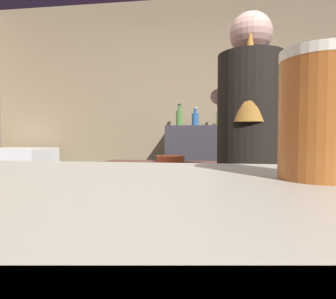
{
  "coord_description": "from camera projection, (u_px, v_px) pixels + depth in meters",
  "views": [
    {
      "loc": [
        0.11,
        -1.24,
        1.12
      ],
      "look_at": [
        0.04,
        -0.75,
        1.09
      ],
      "focal_mm": 30.64,
      "sensor_mm": 36.0,
      "label": 1
    }
  ],
  "objects": [
    {
      "name": "bottle_olive_oil",
      "position": [
        179.0,
        118.0,
        3.21
      ],
      "size": [
        0.07,
        0.07,
        0.25
      ],
      "color": "#4A7F36",
      "rests_on": "back_shelf"
    },
    {
      "name": "prep_counter",
      "position": [
        242.0,
        230.0,
        2.0
      ],
      "size": [
        2.1,
        0.6,
        0.91
      ],
      "primitive_type": "cube",
      "color": "brown",
      "rests_on": "ground"
    },
    {
      "name": "mixing_bowl",
      "position": [
        171.0,
        159.0,
        2.12
      ],
      "size": [
        0.21,
        0.21,
        0.06
      ],
      "primitive_type": "cylinder",
      "color": "#C3532A",
      "rests_on": "prep_counter"
    },
    {
      "name": "mini_fridge",
      "position": [
        21.0,
        190.0,
        3.28
      ],
      "size": [
        0.66,
        0.58,
        0.96
      ],
      "color": "white",
      "rests_on": "ground"
    },
    {
      "name": "chefs_knife",
      "position": [
        284.0,
        166.0,
        1.89
      ],
      "size": [
        0.24,
        0.08,
        0.01
      ],
      "primitive_type": "cube",
      "rotation": [
        0.0,
        0.0,
        -0.22
      ],
      "color": "silver",
      "rests_on": "prep_counter"
    },
    {
      "name": "bottle_vinegar",
      "position": [
        231.0,
        116.0,
        3.08
      ],
      "size": [
        0.07,
        0.07,
        0.26
      ],
      "color": "red",
      "rests_on": "back_shelf"
    },
    {
      "name": "knife_block",
      "position": [
        296.0,
        150.0,
        1.98
      ],
      "size": [
        0.1,
        0.08,
        0.27
      ],
      "color": "brown",
      "rests_on": "prep_counter"
    },
    {
      "name": "wall_back",
      "position": [
        199.0,
        115.0,
        3.4
      ],
      "size": [
        5.2,
        0.1,
        2.7
      ],
      "primitive_type": "cube",
      "color": "#8F7C5D",
      "rests_on": "ground"
    },
    {
      "name": "back_shelf",
      "position": [
        209.0,
        181.0,
        3.15
      ],
      "size": [
        0.92,
        0.36,
        1.22
      ],
      "primitive_type": "cube",
      "color": "#36343B",
      "rests_on": "ground"
    },
    {
      "name": "bartender",
      "position": [
        249.0,
        153.0,
        1.53
      ],
      "size": [
        0.47,
        0.54,
        1.76
      ],
      "rotation": [
        0.0,
        0.0,
        1.4
      ],
      "color": "#37343F",
      "rests_on": "ground"
    },
    {
      "name": "bottle_hot_sauce",
      "position": [
        195.0,
        119.0,
        3.13
      ],
      "size": [
        0.08,
        0.08,
        0.2
      ],
      "color": "#2B5B97",
      "rests_on": "back_shelf"
    },
    {
      "name": "bottle_soy",
      "position": [
        218.0,
        118.0,
        3.16
      ],
      "size": [
        0.05,
        0.05,
        0.22
      ],
      "color": "#CCD47B",
      "rests_on": "back_shelf"
    },
    {
      "name": "pint_glass_far",
      "position": [
        319.0,
        116.0,
        0.29
      ],
      "size": [
        0.08,
        0.08,
        0.13
      ],
      "color": "#B36128",
      "rests_on": "bar_counter"
    }
  ]
}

